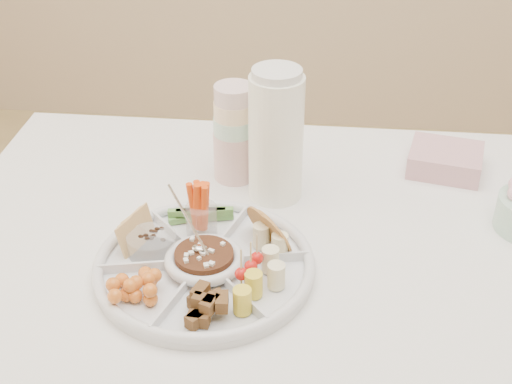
# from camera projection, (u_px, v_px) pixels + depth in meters

# --- Properties ---
(party_tray) EXTENTS (0.45, 0.45, 0.04)m
(party_tray) POSITION_uv_depth(u_px,v_px,m) (204.00, 263.00, 1.24)
(party_tray) COLOR white
(party_tray) RESTS_ON dining_table
(bean_dip) EXTENTS (0.12, 0.12, 0.04)m
(bean_dip) POSITION_uv_depth(u_px,v_px,m) (204.00, 260.00, 1.23)
(bean_dip) COLOR black
(bean_dip) RESTS_ON party_tray
(tortillas) EXTENTS (0.13, 0.13, 0.07)m
(tortillas) POSITION_uv_depth(u_px,v_px,m) (264.00, 227.00, 1.29)
(tortillas) COLOR #A88546
(tortillas) RESTS_ON party_tray
(carrot_cucumber) EXTENTS (0.14, 0.14, 0.10)m
(carrot_cucumber) POSITION_uv_depth(u_px,v_px,m) (200.00, 202.00, 1.33)
(carrot_cucumber) COLOR #F54D10
(carrot_cucumber) RESTS_ON party_tray
(pita_raisins) EXTENTS (0.14, 0.14, 0.07)m
(pita_raisins) POSITION_uv_depth(u_px,v_px,m) (139.00, 235.00, 1.27)
(pita_raisins) COLOR tan
(pita_raisins) RESTS_ON party_tray
(cherries) EXTENTS (0.13, 0.13, 0.04)m
(cherries) POSITION_uv_depth(u_px,v_px,m) (137.00, 286.00, 1.17)
(cherries) COLOR #DD5B0E
(cherries) RESTS_ON party_tray
(granola_chunks) EXTENTS (0.11, 0.11, 0.04)m
(granola_chunks) POSITION_uv_depth(u_px,v_px,m) (208.00, 307.00, 1.12)
(granola_chunks) COLOR brown
(granola_chunks) RESTS_ON party_tray
(banana_tomato) EXTENTS (0.12, 0.12, 0.08)m
(banana_tomato) POSITION_uv_depth(u_px,v_px,m) (274.00, 265.00, 1.17)
(banana_tomato) COLOR #F3F385
(banana_tomato) RESTS_ON party_tray
(cup_stack) EXTENTS (0.11, 0.11, 0.24)m
(cup_stack) POSITION_uv_depth(u_px,v_px,m) (234.00, 126.00, 1.46)
(cup_stack) COLOR silver
(cup_stack) RESTS_ON dining_table
(thermos) EXTENTS (0.14, 0.14, 0.28)m
(thermos) POSITION_uv_depth(u_px,v_px,m) (276.00, 134.00, 1.39)
(thermos) COLOR white
(thermos) RESTS_ON dining_table
(napkin_stack) EXTENTS (0.18, 0.16, 0.05)m
(napkin_stack) POSITION_uv_depth(u_px,v_px,m) (445.00, 160.00, 1.53)
(napkin_stack) COLOR #CE959D
(napkin_stack) RESTS_ON dining_table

